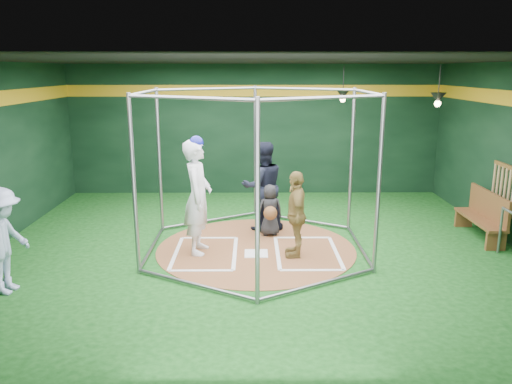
{
  "coord_description": "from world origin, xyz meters",
  "views": [
    {
      "loc": [
        -0.08,
        -9.04,
        3.35
      ],
      "look_at": [
        0.0,
        0.1,
        1.1
      ],
      "focal_mm": 35.0,
      "sensor_mm": 36.0,
      "label": 1
    }
  ],
  "objects_px": {
    "umpire": "(263,186)",
    "batter_figure": "(198,196)",
    "visitor_leopard": "(296,214)",
    "dugout_bench": "(484,214)"
  },
  "relations": [
    {
      "from": "dugout_bench",
      "to": "umpire",
      "type": "bearing_deg",
      "value": 172.55
    },
    {
      "from": "visitor_leopard",
      "to": "umpire",
      "type": "xyz_separation_m",
      "value": [
        -0.56,
        1.57,
        0.15
      ]
    },
    {
      "from": "batter_figure",
      "to": "dugout_bench",
      "type": "height_order",
      "value": "batter_figure"
    },
    {
      "from": "dugout_bench",
      "to": "batter_figure",
      "type": "bearing_deg",
      "value": -172.14
    },
    {
      "from": "umpire",
      "to": "dugout_bench",
      "type": "xyz_separation_m",
      "value": [
        4.47,
        -0.58,
        -0.46
      ]
    },
    {
      "from": "batter_figure",
      "to": "visitor_leopard",
      "type": "relative_size",
      "value": 1.38
    },
    {
      "from": "umpire",
      "to": "dugout_bench",
      "type": "height_order",
      "value": "umpire"
    },
    {
      "from": "umpire",
      "to": "batter_figure",
      "type": "bearing_deg",
      "value": 31.83
    },
    {
      "from": "batter_figure",
      "to": "umpire",
      "type": "relative_size",
      "value": 1.16
    },
    {
      "from": "batter_figure",
      "to": "visitor_leopard",
      "type": "distance_m",
      "value": 1.83
    }
  ]
}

